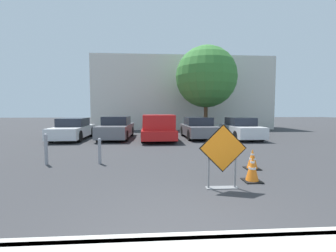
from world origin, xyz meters
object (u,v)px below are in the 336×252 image
Objects in this scene: traffic_cone_nearest at (252,169)px; parked_car_third at (198,128)px; bollard_nearest at (100,150)px; pickup_truck at (158,128)px; parked_car_nearest at (73,129)px; traffic_cone_second at (252,159)px; parked_car_fourth at (241,129)px; parked_car_second at (117,128)px; bollard_second at (46,148)px; road_closed_sign at (223,154)px.

parked_car_third is (0.45, 9.38, 0.32)m from traffic_cone_nearest.
parked_car_third reaches higher than bollard_nearest.
parked_car_nearest is at bearing -6.78° from pickup_truck.
traffic_cone_second is 0.15× the size of parked_car_fourth.
pickup_truck is (2.76, -0.79, 0.04)m from parked_car_second.
parked_car_second is (2.76, 0.21, 0.04)m from parked_car_nearest.
bollard_second is at bearing 44.16° from parked_car_third.
traffic_cone_nearest is 0.15× the size of parked_car_nearest.
road_closed_sign is at bearing 113.58° from parked_car_second.
parked_car_fourth is at bearing 167.63° from parked_car_third.
road_closed_sign is at bearing 65.81° from parked_car_fourth.
bollard_second is at bearing 34.63° from parked_car_fourth.
pickup_truck is at bearing 71.22° from bollard_nearest.
traffic_cone_nearest is at bearing 104.03° from pickup_truck.
parked_car_fourth is 10.16m from bollard_nearest.
parked_car_third is (5.51, -0.09, -0.03)m from parked_car_second.
road_closed_sign is 10.28m from parked_car_fourth.
road_closed_sign is at bearing -38.08° from bollard_nearest.
road_closed_sign is at bearing -152.43° from traffic_cone_nearest.
parked_car_third is (8.27, 0.11, 0.01)m from parked_car_nearest.
parked_car_third is at bearing -10.28° from parked_car_fourth.
pickup_truck reaches higher than bollard_nearest.
parked_car_second is (-5.06, 9.48, 0.35)m from traffic_cone_nearest.
parked_car_third is 3.85× the size of bollard_second.
pickup_truck reaches higher than traffic_cone_nearest.
parked_car_fourth reaches higher than bollard_nearest.
parked_car_nearest is 7.17m from bollard_second.
parked_car_third is 9.82m from bollard_second.
bollard_nearest is (-2.19, -6.43, -0.24)m from pickup_truck.
bollard_nearest is 1.82m from bollard_second.
traffic_cone_second is 6.95m from bollard_second.
parked_car_second reaches higher than parked_car_fourth.
traffic_cone_nearest reaches higher than traffic_cone_second.
parked_car_nearest is 4.38× the size of bollard_second.
parked_car_second is 2.87m from pickup_truck.
traffic_cone_second is at bearing 125.57° from parked_car_second.
bollard_nearest is at bearing 0.00° from bollard_second.
parked_car_nearest is at bearing -1.58° from parked_car_third.
parked_car_nearest is 1.14× the size of parked_car_third.
bollard_nearest is at bearing 141.92° from road_closed_sign.
bollard_nearest is (-4.94, -7.12, -0.18)m from parked_car_third.
bollard_nearest is (-5.05, 1.02, 0.17)m from traffic_cone_second.
parked_car_third is at bearing -166.65° from pickup_truck.
traffic_cone_second is 0.14× the size of parked_car_second.
bollard_nearest is (3.33, -7.01, -0.17)m from parked_car_nearest.
pickup_truck is 6.80m from bollard_nearest.
parked_car_third is at bearing 81.88° from road_closed_sign.
bollard_nearest is at bearing 168.56° from traffic_cone_second.
traffic_cone_nearest is 0.15× the size of parked_car_second.
parked_car_fourth is (2.76, -0.49, -0.01)m from parked_car_third.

